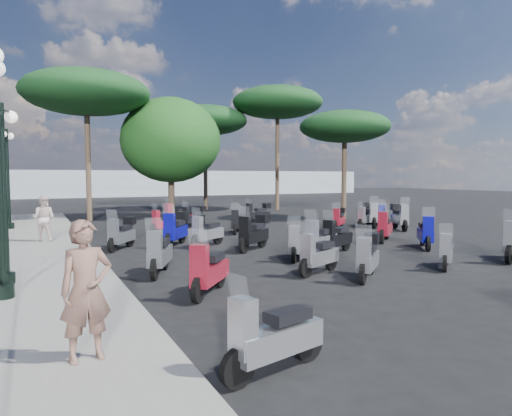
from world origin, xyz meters
name	(u,v)px	position (x,y,z in m)	size (l,w,h in m)	color
ground	(285,256)	(0.00, 0.00, 0.00)	(120.00, 120.00, 0.00)	black
sidewalk	(39,255)	(-6.50, 3.00, 0.07)	(3.00, 30.00, 0.15)	slate
lamp_post_1	(4,182)	(-7.13, -0.95, 2.24)	(0.57, 1.02, 3.67)	black
lamp_post_2	(8,172)	(-7.48, 10.15, 2.53)	(0.52, 1.20, 4.16)	black
woman	(86,290)	(-6.09, -5.82, 1.00)	(0.62, 0.41, 1.69)	brown
pedestrian_far	(44,218)	(-6.29, 5.55, 0.93)	(0.76, 0.59, 1.56)	beige
scooter_0	(273,338)	(-4.14, -6.88, 0.45)	(1.58, 0.66, 1.28)	black
scooter_1	(209,271)	(-3.55, -3.14, 0.48)	(1.21, 1.38, 1.38)	black
scooter_2	(159,254)	(-3.95, -0.84, 0.49)	(0.95, 1.65, 1.42)	black
scooter_3	(176,230)	(-2.31, 3.37, 0.56)	(1.24, 1.60, 1.47)	black
scooter_4	(122,234)	(-4.09, 3.40, 0.50)	(1.13, 1.42, 1.32)	black
scooter_5	(165,223)	(-1.75, 6.79, 0.44)	(1.50, 0.77, 1.25)	black
scooter_7	(368,258)	(0.21, -3.39, 0.49)	(1.34, 1.20, 1.31)	black
scooter_8	(320,240)	(0.80, -0.61, 0.50)	(1.62, 1.04, 1.43)	black
scooter_9	(254,233)	(-0.34, 1.42, 0.54)	(1.54, 1.25, 1.44)	black
scooter_10	(207,233)	(-1.42, 2.78, 0.46)	(1.47, 1.01, 1.34)	black
scooter_11	(194,217)	(0.00, 8.41, 0.47)	(1.43, 0.93, 1.25)	black
scooter_13	(318,256)	(-0.51, -2.46, 0.45)	(1.53, 0.85, 1.30)	black
scooter_14	(337,238)	(1.65, -0.26, 0.47)	(1.57, 0.93, 1.36)	black
scooter_15	(296,244)	(0.00, -0.59, 0.45)	(1.05, 1.37, 1.29)	black
scooter_16	(236,223)	(0.90, 5.58, 0.44)	(0.93, 1.44, 1.28)	black
scooter_17	(178,216)	(-0.52, 9.16, 0.49)	(1.73, 0.74, 1.40)	black
scooter_19	(446,252)	(2.80, -3.34, 0.42)	(1.23, 1.02, 1.20)	black
scooter_20	(425,234)	(4.79, -0.79, 0.49)	(1.19, 1.44, 1.40)	black
scooter_21	(385,228)	(4.72, 1.04, 0.49)	(1.43, 1.24, 1.42)	black
scooter_22	(339,219)	(5.56, 4.90, 0.46)	(1.25, 1.11, 1.22)	black
scooter_23	(258,213)	(3.52, 8.87, 0.49)	(1.61, 0.58, 1.29)	black
scooter_27	(400,217)	(7.81, 3.52, 0.55)	(1.04, 1.71, 1.47)	black
scooter_28	(380,216)	(8.46, 5.53, 0.44)	(0.93, 1.40, 1.26)	black
scooter_29	(367,217)	(7.23, 5.02, 0.46)	(1.44, 0.80, 1.22)	black
scooter_30	(370,215)	(7.43, 5.00, 0.55)	(1.04, 1.71, 1.47)	black
broadleaf_tree	(171,140)	(0.58, 14.08, 4.39)	(5.67, 5.67, 6.81)	#38281E
pine_0	(205,121)	(4.37, 18.77, 6.20)	(5.88, 5.88, 7.25)	#38281E
pine_1	(277,103)	(8.78, 16.35, 7.39)	(6.23, 6.23, 8.50)	#38281E
pine_2	(86,93)	(-3.93, 13.73, 6.62)	(6.49, 6.49, 7.77)	#38281E
pine_3	(345,127)	(8.87, 8.91, 5.03)	(4.97, 4.97, 5.93)	#38281E
distant_hills	(94,183)	(0.00, 45.00, 1.50)	(70.00, 8.00, 3.00)	gray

